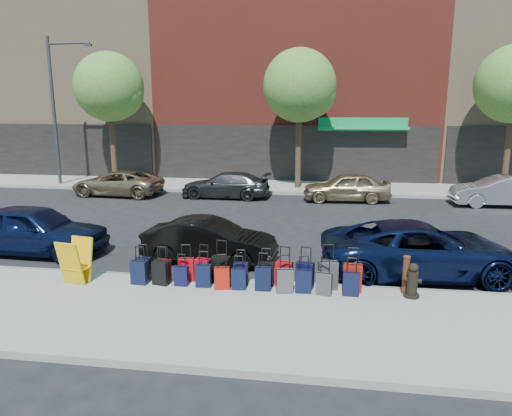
% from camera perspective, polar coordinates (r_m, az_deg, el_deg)
% --- Properties ---
extents(ground, '(120.00, 120.00, 0.00)m').
position_cam_1_polar(ground, '(15.79, 1.45, -3.61)').
color(ground, black).
rests_on(ground, ground).
extents(sidewalk_near, '(60.00, 4.00, 0.15)m').
position_cam_1_polar(sidewalk_near, '(9.74, -3.27, -13.57)').
color(sidewalk_near, gray).
rests_on(sidewalk_near, ground).
extents(sidewalk_far, '(60.00, 4.00, 0.15)m').
position_cam_1_polar(sidewalk_far, '(25.50, 4.15, 2.65)').
color(sidewalk_far, gray).
rests_on(sidewalk_far, ground).
extents(curb_near, '(60.00, 0.08, 0.15)m').
position_cam_1_polar(curb_near, '(11.56, -1.25, -9.27)').
color(curb_near, gray).
rests_on(curb_near, ground).
extents(curb_far, '(60.00, 0.08, 0.15)m').
position_cam_1_polar(curb_far, '(23.52, 3.78, 1.84)').
color(curb_far, gray).
rests_on(curb_far, ground).
extents(building_left, '(15.00, 12.12, 16.00)m').
position_cam_1_polar(building_left, '(37.73, -20.85, 17.07)').
color(building_left, '#94765A').
rests_on(building_left, ground).
extents(building_center, '(17.00, 12.85, 20.00)m').
position_cam_1_polar(building_center, '(33.60, 5.52, 21.91)').
color(building_center, maroon).
rests_on(building_center, ground).
extents(tree_left, '(3.80, 3.80, 7.27)m').
position_cam_1_polar(tree_left, '(27.23, -17.59, 14.01)').
color(tree_left, black).
rests_on(tree_left, sidewalk_far).
extents(tree_center, '(3.80, 3.80, 7.27)m').
position_cam_1_polar(tree_center, '(24.64, 5.80, 14.75)').
color(tree_center, black).
rests_on(tree_center, sidewalk_far).
extents(streetlight, '(2.59, 0.18, 8.00)m').
position_cam_1_polar(streetlight, '(27.99, -23.67, 11.96)').
color(streetlight, '#333338').
rests_on(streetlight, sidewalk_far).
extents(suitcase_front_0, '(0.38, 0.23, 0.89)m').
position_cam_1_polar(suitcase_front_0, '(11.81, -13.91, -7.33)').
color(suitcase_front_0, black).
rests_on(suitcase_front_0, sidewalk_near).
extents(suitcase_front_1, '(0.39, 0.25, 0.87)m').
position_cam_1_polar(suitcase_front_1, '(11.59, -11.53, -7.61)').
color(suitcase_front_1, '#98090E').
rests_on(suitcase_front_1, sidewalk_near).
extents(suitcase_front_2, '(0.41, 0.27, 0.91)m').
position_cam_1_polar(suitcase_front_2, '(11.50, -8.71, -7.60)').
color(suitcase_front_2, '#9A0913').
rests_on(suitcase_front_2, sidewalk_near).
extents(suitcase_front_3, '(0.42, 0.28, 0.94)m').
position_cam_1_polar(suitcase_front_3, '(11.37, -6.60, -7.73)').
color(suitcase_front_3, maroon).
rests_on(suitcase_front_3, sidewalk_near).
extents(suitcase_front_4, '(0.47, 0.30, 1.06)m').
position_cam_1_polar(suitcase_front_4, '(11.26, -4.40, -7.68)').
color(suitcase_front_4, black).
rests_on(suitcase_front_4, sidewalk_near).
extents(suitcase_front_5, '(0.36, 0.22, 0.85)m').
position_cam_1_polar(suitcase_front_5, '(11.18, -1.90, -8.15)').
color(suitcase_front_5, black).
rests_on(suitcase_front_5, sidewalk_near).
extents(suitcase_front_6, '(0.38, 0.21, 0.92)m').
position_cam_1_polar(suitcase_front_6, '(11.06, 1.24, -8.27)').
color(suitcase_front_6, black).
rests_on(suitcase_front_6, sidewalk_near).
extents(suitcase_front_7, '(0.44, 0.29, 0.98)m').
position_cam_1_polar(suitcase_front_7, '(11.06, 3.52, -8.20)').
color(suitcase_front_7, '#9A0911').
rests_on(suitcase_front_7, sidewalk_near).
extents(suitcase_front_8, '(0.45, 0.29, 1.00)m').
position_cam_1_polar(suitcase_front_8, '(11.00, 6.13, -8.32)').
color(suitcase_front_8, black).
rests_on(suitcase_front_8, sidewalk_near).
extents(suitcase_front_9, '(0.48, 0.32, 1.08)m').
position_cam_1_polar(suitcase_front_9, '(10.98, 8.98, -8.30)').
color(suitcase_front_9, '#323236').
rests_on(suitcase_front_9, sidewalk_near).
extents(suitcase_front_10, '(0.44, 0.26, 1.04)m').
position_cam_1_polar(suitcase_front_10, '(10.97, 11.96, -8.52)').
color(suitcase_front_10, maroon).
rests_on(suitcase_front_10, sidewalk_near).
extents(suitcase_back_0, '(0.40, 0.25, 0.93)m').
position_cam_1_polar(suitcase_back_0, '(11.52, -14.36, -7.80)').
color(suitcase_back_0, black).
rests_on(suitcase_back_0, sidewalk_near).
extents(suitcase_back_1, '(0.43, 0.30, 0.93)m').
position_cam_1_polar(suitcase_back_1, '(11.37, -11.78, -7.93)').
color(suitcase_back_1, black).
rests_on(suitcase_back_1, sidewalk_near).
extents(suitcase_back_2, '(0.33, 0.19, 0.78)m').
position_cam_1_polar(suitcase_back_2, '(11.23, -9.32, -8.36)').
color(suitcase_back_2, black).
rests_on(suitcase_back_2, sidewalk_near).
extents(suitcase_back_3, '(0.38, 0.24, 0.87)m').
position_cam_1_polar(suitcase_back_3, '(11.08, -6.58, -8.40)').
color(suitcase_back_3, black).
rests_on(suitcase_back_3, sidewalk_near).
extents(suitcase_back_4, '(0.39, 0.27, 0.84)m').
position_cam_1_polar(suitcase_back_4, '(10.91, -4.27, -8.74)').
color(suitcase_back_4, '#A1170A').
rests_on(suitcase_back_4, sidewalk_near).
extents(suitcase_back_5, '(0.36, 0.23, 0.81)m').
position_cam_1_polar(suitcase_back_5, '(10.87, -2.18, -8.84)').
color(suitcase_back_5, black).
rests_on(suitcase_back_5, sidewalk_near).
extents(suitcase_back_6, '(0.38, 0.22, 0.89)m').
position_cam_1_polar(suitcase_back_6, '(10.81, 0.90, -8.82)').
color(suitcase_back_6, black).
rests_on(suitcase_back_6, sidewalk_near).
extents(suitcase_back_7, '(0.41, 0.28, 0.90)m').
position_cam_1_polar(suitcase_back_7, '(10.69, 3.63, -9.08)').
color(suitcase_back_7, '#3D3C42').
rests_on(suitcase_back_7, sidewalk_near).
extents(suitcase_back_8, '(0.38, 0.24, 0.87)m').
position_cam_1_polar(suitcase_back_8, '(10.73, 5.95, -9.08)').
color(suitcase_back_8, black).
rests_on(suitcase_back_8, sidewalk_near).
extents(suitcase_back_9, '(0.38, 0.26, 0.83)m').
position_cam_1_polar(suitcase_back_9, '(10.67, 8.52, -9.35)').
color(suitcase_back_9, '#353539').
rests_on(suitcase_back_9, sidewalk_near).
extents(suitcase_back_10, '(0.38, 0.23, 0.88)m').
position_cam_1_polar(suitcase_back_10, '(10.74, 11.80, -9.26)').
color(suitcase_back_10, black).
rests_on(suitcase_back_10, sidewalk_near).
extents(fire_hydrant, '(0.41, 0.36, 0.79)m').
position_cam_1_polar(fire_hydrant, '(10.99, 18.96, -8.68)').
color(fire_hydrant, black).
rests_on(fire_hydrant, sidewalk_near).
extents(bollard, '(0.16, 0.16, 0.89)m').
position_cam_1_polar(bollard, '(11.11, 18.21, -7.88)').
color(bollard, '#38190C').
rests_on(bollard, sidewalk_near).
extents(display_rack, '(0.71, 0.76, 1.09)m').
position_cam_1_polar(display_rack, '(11.99, -21.61, -6.25)').
color(display_rack, '#DAA30C').
rests_on(display_rack, sidewalk_near).
extents(car_near_0, '(4.49, 1.93, 1.51)m').
position_cam_1_polar(car_near_0, '(15.35, -26.05, -2.43)').
color(car_near_0, '#0C1537').
rests_on(car_near_0, ground).
extents(car_near_1, '(3.89, 1.61, 1.25)m').
position_cam_1_polar(car_near_1, '(13.13, -5.78, -4.13)').
color(car_near_1, black).
rests_on(car_near_1, ground).
extents(car_near_2, '(5.40, 2.97, 1.43)m').
position_cam_1_polar(car_near_2, '(12.75, 19.92, -4.89)').
color(car_near_2, '#0B1333').
rests_on(car_near_2, ground).
extents(car_far_0, '(4.70, 2.42, 1.27)m').
position_cam_1_polar(car_far_0, '(24.27, -16.93, 3.00)').
color(car_far_0, '#957B5B').
rests_on(car_far_0, ground).
extents(car_far_1, '(4.43, 1.89, 1.27)m').
position_cam_1_polar(car_far_1, '(22.67, -3.83, 2.89)').
color(car_far_1, '#303133').
rests_on(car_far_1, ground).
extents(car_far_2, '(4.17, 1.90, 1.39)m').
position_cam_1_polar(car_far_2, '(22.13, 11.24, 2.60)').
color(car_far_2, tan).
rests_on(car_far_2, ground).
extents(car_far_3, '(4.27, 1.59, 1.39)m').
position_cam_1_polar(car_far_3, '(23.35, 28.23, 1.87)').
color(car_far_3, silver).
rests_on(car_far_3, ground).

